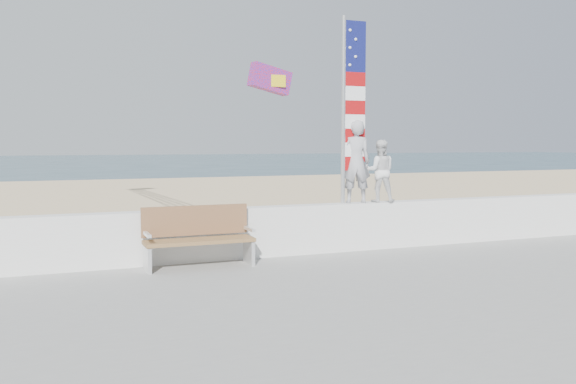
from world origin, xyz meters
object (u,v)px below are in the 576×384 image
object	(u,v)px
adult	(356,162)
child	(380,171)
flag	(349,102)
bench	(198,236)

from	to	relation	value
adult	child	distance (m)	0.56
adult	flag	bearing A→B (deg)	15.51
bench	adult	bearing A→B (deg)	8.13
adult	bench	size ratio (longest dim) A/B	0.88
adult	bench	xyz separation A→B (m)	(-3.18, -0.45, -1.18)
adult	flag	world-z (taller)	flag
bench	flag	distance (m)	3.84
flag	adult	bearing A→B (deg)	0.11
child	bench	bearing A→B (deg)	31.31
child	flag	xyz separation A→B (m)	(-0.68, -0.00, 1.31)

